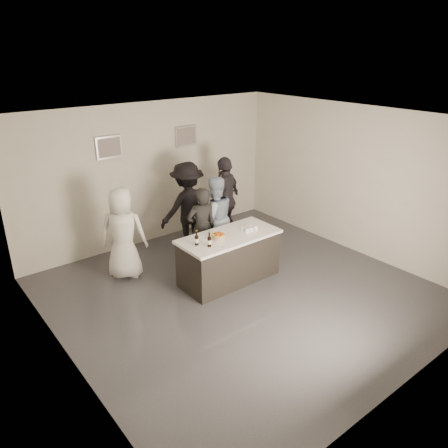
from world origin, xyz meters
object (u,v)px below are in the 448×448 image
at_px(person_guest_left, 123,233).
at_px(person_guest_right, 225,200).
at_px(beer_bottle_a, 197,238).
at_px(person_guest_back, 188,207).
at_px(cake, 219,237).
at_px(beer_bottle_b, 209,239).
at_px(bar_counter, 229,258).
at_px(person_main_blue, 214,218).
at_px(person_main_black, 202,229).

distance_m(person_guest_left, person_guest_right, 2.46).
xyz_separation_m(beer_bottle_a, person_guest_back, (0.87, 1.56, -0.09)).
xyz_separation_m(person_guest_left, person_guest_back, (1.59, 0.25, 0.08)).
distance_m(cake, person_guest_back, 1.64).
bearing_deg(person_guest_back, person_guest_right, 170.59).
bearing_deg(person_guest_back, beer_bottle_b, 68.31).
xyz_separation_m(cake, person_guest_back, (0.42, 1.58, 0.01)).
distance_m(cake, person_guest_left, 1.77).
xyz_separation_m(bar_counter, cake, (-0.24, -0.00, 0.49)).
xyz_separation_m(beer_bottle_a, beer_bottle_b, (0.13, -0.18, 0.00)).
distance_m(beer_bottle_b, person_guest_right, 2.25).
height_order(person_guest_left, person_guest_back, person_guest_back).
bearing_deg(beer_bottle_b, cake, 26.39).
distance_m(person_guest_left, person_guest_back, 1.61).
relative_size(person_guest_right, person_guest_back, 1.01).
height_order(beer_bottle_a, person_guest_left, person_guest_left).
relative_size(cake, person_main_blue, 0.13).
height_order(beer_bottle_b, person_guest_left, person_guest_left).
distance_m(person_main_black, person_guest_back, 0.92).
distance_m(beer_bottle_b, person_main_black, 1.01).
height_order(person_main_blue, person_guest_left, person_guest_left).
bearing_deg(person_guest_right, person_main_black, 5.94).
height_order(person_main_blue, person_guest_back, person_guest_back).
height_order(beer_bottle_a, person_main_black, person_main_black).
relative_size(person_main_black, person_guest_right, 0.86).
xyz_separation_m(person_guest_left, person_guest_right, (2.46, 0.09, 0.08)).
distance_m(person_main_blue, person_guest_right, 0.87).
bearing_deg(bar_counter, person_guest_left, 136.76).
distance_m(beer_bottle_b, person_guest_back, 1.89).
bearing_deg(beer_bottle_b, person_main_black, 62.04).
relative_size(beer_bottle_b, person_guest_left, 0.15).
relative_size(beer_bottle_b, person_guest_back, 0.14).
height_order(person_main_black, person_guest_right, person_guest_right).
bearing_deg(bar_counter, person_main_blue, 68.42).
bearing_deg(person_main_black, person_guest_left, -12.01).
xyz_separation_m(person_main_black, person_main_blue, (0.45, 0.19, 0.04)).
bearing_deg(beer_bottle_a, person_guest_right, 38.78).
bearing_deg(person_guest_left, person_guest_right, -136.95).
xyz_separation_m(beer_bottle_a, person_main_black, (0.60, 0.69, -0.22)).
height_order(beer_bottle_a, beer_bottle_b, same).
bearing_deg(bar_counter, person_guest_right, 53.53).
bearing_deg(cake, person_main_blue, 56.57).
height_order(person_main_black, person_guest_back, person_guest_back).
bearing_deg(person_main_black, person_guest_back, -94.35).
bearing_deg(person_guest_right, bar_counter, 27.82).
xyz_separation_m(person_guest_right, person_guest_back, (-0.87, 0.16, -0.01)).
bearing_deg(person_guest_left, beer_bottle_a, 159.83).
height_order(beer_bottle_b, person_main_black, person_main_black).
height_order(bar_counter, person_guest_back, person_guest_back).
distance_m(person_main_blue, person_guest_back, 0.71).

